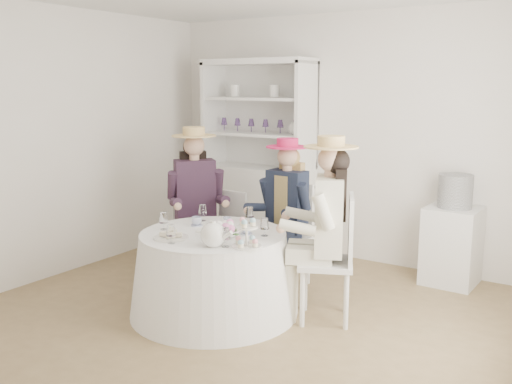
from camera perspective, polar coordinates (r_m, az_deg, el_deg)
The scene contains 21 objects.
ground at distance 4.97m, azimuth -0.65°, elevation -12.16°, with size 4.50×4.50×0.00m, color brown.
wall_back at distance 6.37m, azimuth 9.49°, elevation 5.31°, with size 4.50×4.50×0.00m, color white.
wall_front at distance 3.19m, azimuth -21.25°, elevation -0.54°, with size 4.50×4.50×0.00m, color white.
wall_left at distance 6.16m, azimuth -18.37°, elevation 4.74°, with size 4.50×4.50×0.00m, color white.
tea_table at distance 4.91m, azimuth -4.26°, elevation -8.09°, with size 1.43×1.43×0.71m.
hutch at distance 6.73m, azimuth 0.33°, elevation 0.93°, with size 1.47×0.89×2.22m.
side_table at distance 5.92m, azimuth 18.98°, elevation -5.09°, with size 0.49×0.49×0.76m, color silver.
hatbox at distance 5.80m, azimuth 19.31°, elevation 0.09°, with size 0.32×0.32×0.32m, color black.
guest_left at distance 5.68m, azimuth -6.07°, elevation -0.23°, with size 0.65×0.64×1.53m.
guest_mid at distance 5.45m, azimuth 2.99°, elevation -1.16°, with size 0.52×0.54×1.44m.
guest_right at distance 4.65m, azimuth 7.02°, elevation -2.64°, with size 0.65×0.59×1.54m.
spare_chair at distance 5.88m, azimuth -1.70°, elevation -3.67°, with size 0.38×0.38×0.88m.
teacup_a at distance 5.04m, azimuth -5.96°, elevation -2.99°, with size 0.09×0.09×0.07m, color white.
teacup_b at distance 5.03m, azimuth -2.89°, elevation -3.01°, with size 0.07×0.07×0.07m, color white.
teacup_c at distance 4.74m, azimuth -0.96°, elevation -3.86°, with size 0.08×0.08×0.07m, color white.
flower_bowl at distance 4.65m, azimuth -3.03°, elevation -4.24°, with size 0.23×0.23×0.06m, color white.
flower_arrangement at distance 4.61m, azimuth -3.19°, elevation -3.56°, with size 0.19×0.19×0.07m.
table_teapot at distance 4.39m, azimuth -4.28°, elevation -4.30°, with size 0.28×0.20×0.21m.
sandwich_plate at distance 4.67m, azimuth -8.49°, elevation -4.42°, with size 0.28×0.28×0.06m.
cupcake_stand at distance 4.37m, azimuth -0.95°, elevation -4.50°, with size 0.23×0.23×0.22m.
stemware_set at distance 4.79m, azimuth -4.33°, elevation -3.21°, with size 0.91×0.95×0.15m.
Camera 1 is at (2.57, -3.80, 1.93)m, focal length 40.00 mm.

